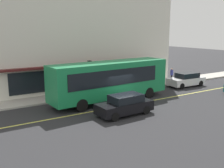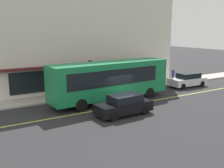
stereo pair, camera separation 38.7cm
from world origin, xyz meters
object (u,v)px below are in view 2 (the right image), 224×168
traffic_light (90,69)px  pedestrian_by_curb (173,74)px  car_black (124,105)px  bus (111,79)px  car_white (188,80)px  pedestrian_near_storefront (144,76)px

traffic_light → pedestrian_by_curb: 10.98m
traffic_light → car_black: (-0.51, -6.62, -1.79)m
bus → car_black: 4.05m
bus → pedestrian_by_curb: size_ratio=6.94×
car_black → car_white: bearing=21.6°
car_white → bus: bearing=-175.4°
car_black → car_white: same height
car_white → pedestrian_by_curb: pedestrian_by_curb is taller
pedestrian_near_storefront → pedestrian_by_curb: pedestrian_near_storefront is taller
traffic_light → pedestrian_by_curb: size_ratio=1.97×
car_black → pedestrian_near_storefront: size_ratio=2.35×
car_white → pedestrian_near_storefront: (-4.45, 2.13, 0.54)m
car_black → pedestrian_by_curb: pedestrian_by_curb is taller
bus → pedestrian_near_storefront: bearing=26.6°
bus → car_white: 10.51m
traffic_light → bus: bearing=-79.2°
pedestrian_near_storefront → bus: bearing=-153.4°
bus → pedestrian_near_storefront: 6.69m
traffic_light → car_white: bearing=-10.7°
car_black → traffic_light: bearing=85.6°
car_black → car_white: size_ratio=1.00×
pedestrian_near_storefront → car_black: bearing=-136.4°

